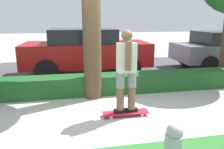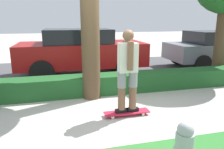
# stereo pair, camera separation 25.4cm
# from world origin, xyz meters

# --- Properties ---
(ground_plane) EXTENTS (60.00, 60.00, 0.00)m
(ground_plane) POSITION_xyz_m (0.00, 0.00, 0.00)
(ground_plane) COLOR #ADA89E
(street_asphalt) EXTENTS (17.86, 5.00, 0.01)m
(street_asphalt) POSITION_xyz_m (0.00, 4.20, 0.00)
(street_asphalt) COLOR #474749
(street_asphalt) RESTS_ON ground_plane
(hedge_row) EXTENTS (17.86, 0.60, 0.50)m
(hedge_row) POSITION_xyz_m (0.00, 1.60, 0.25)
(hedge_row) COLOR #1E5123
(hedge_row) RESTS_ON ground_plane
(skateboard) EXTENTS (0.94, 0.24, 0.08)m
(skateboard) POSITION_xyz_m (0.30, 0.07, 0.07)
(skateboard) COLOR red
(skateboard) RESTS_ON ground_plane
(skater_person) EXTENTS (0.49, 0.43, 1.66)m
(skater_person) POSITION_xyz_m (0.30, 0.07, 0.97)
(skater_person) COLOR black
(skater_person) RESTS_ON skateboard
(parked_car_middle) EXTENTS (4.34, 1.92, 1.61)m
(parked_car_middle) POSITION_xyz_m (-0.19, 3.75, 0.86)
(parked_car_middle) COLOR maroon
(parked_car_middle) RESTS_ON ground_plane
(parked_car_rear) EXTENTS (4.16, 1.96, 1.48)m
(parked_car_rear) POSITION_xyz_m (5.40, 3.81, 0.78)
(parked_car_rear) COLOR slate
(parked_car_rear) RESTS_ON ground_plane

